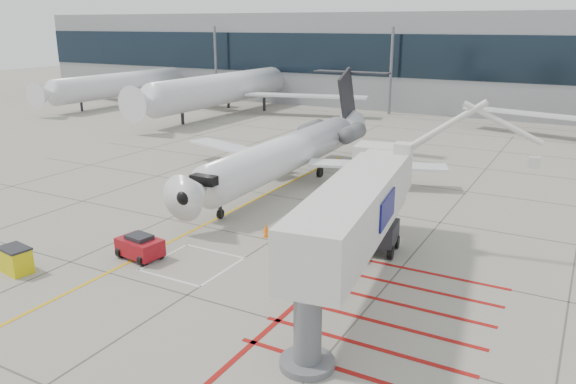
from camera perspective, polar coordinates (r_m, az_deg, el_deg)
The scene contains 13 objects.
ground_plane at distance 30.48m, azimuth -5.49°, elevation -7.37°, with size 260.00×260.00×0.00m, color gray.
regional_jet at distance 42.48m, azimuth -1.52°, elevation 5.44°, with size 24.71×31.15×8.16m, color white, non-canonical shape.
jet_bridge at distance 25.93m, azimuth 6.57°, elevation -3.14°, with size 8.63×18.23×7.29m, color silver, non-canonical shape.
pushback_tug at distance 31.95m, azimuth -14.81°, elevation -5.32°, with size 2.46×1.54×1.43m, color maroon, non-canonical shape.
spill_bin at distance 32.43m, azimuth -25.92°, elevation -6.21°, with size 1.62×1.08×1.40m, color #D3C50B, non-canonical shape.
baggage_cart at distance 34.75m, azimuth 3.66°, elevation -3.09°, with size 2.02×1.28×1.28m, color #59585E, non-canonical shape.
ground_power_unit at distance 31.18m, azimuth 4.43°, elevation -5.13°, with size 2.07×1.21×1.64m, color white, non-canonical shape.
cone_nose at distance 34.05m, azimuth -2.27°, elevation -4.24°, with size 0.33×0.33×0.46m, color orange.
cone_side at distance 34.83m, azimuth -2.24°, elevation -3.67°, with size 0.39×0.39×0.54m, color #FF650D.
terminal_building at distance 93.20m, azimuth 25.75°, elevation 11.82°, with size 180.00×28.00×14.00m, color gray.
terminal_glass_band at distance 79.15m, azimuth 25.11°, elevation 12.03°, with size 180.00×0.10×6.00m, color black.
bg_aircraft_a at distance 96.00m, azimuth -15.49°, elevation 12.07°, with size 33.26×36.96×11.09m, color silver, non-canonical shape.
bg_aircraft_b at distance 83.19m, azimuth -5.19°, elevation 12.54°, with size 38.36×42.63×12.79m, color silver, non-canonical shape.
Camera 1 is at (15.89, -22.85, 12.42)m, focal length 35.00 mm.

